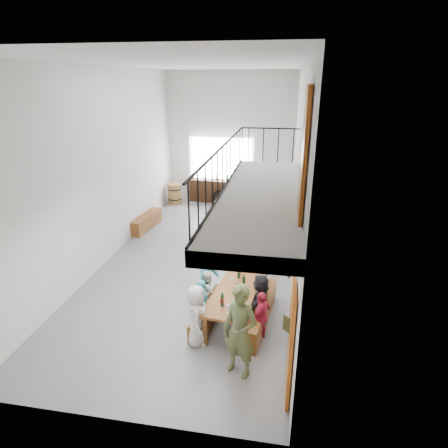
% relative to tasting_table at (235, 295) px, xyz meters
% --- Properties ---
extents(floor, '(12.00, 12.00, 0.00)m').
position_rel_tasting_table_xyz_m(floor, '(-1.51, 3.10, -0.71)').
color(floor, slate).
rests_on(floor, ground).
extents(room_walls, '(12.00, 12.00, 12.00)m').
position_rel_tasting_table_xyz_m(room_walls, '(-1.51, 3.10, 2.85)').
color(room_walls, silver).
rests_on(room_walls, ground).
extents(gateway_portal, '(2.80, 0.08, 2.80)m').
position_rel_tasting_table_xyz_m(gateway_portal, '(-1.91, 9.04, 0.69)').
color(gateway_portal, white).
rests_on(gateway_portal, ground).
extents(right_wall_decor, '(0.07, 8.28, 5.07)m').
position_rel_tasting_table_xyz_m(right_wall_decor, '(1.19, 1.23, 1.04)').
color(right_wall_decor, '#AB5C13').
rests_on(right_wall_decor, ground).
extents(balcony, '(1.52, 5.62, 4.00)m').
position_rel_tasting_table_xyz_m(balcony, '(0.47, -0.03, 2.26)').
color(balcony, silver).
rests_on(balcony, ground).
extents(tasting_table, '(1.15, 2.24, 0.79)m').
position_rel_tasting_table_xyz_m(tasting_table, '(0.00, 0.00, 0.00)').
color(tasting_table, brown).
rests_on(tasting_table, ground).
extents(bench_inner, '(0.56, 1.87, 0.43)m').
position_rel_tasting_table_xyz_m(bench_inner, '(-0.58, -0.04, -0.49)').
color(bench_inner, brown).
rests_on(bench_inner, ground).
extents(bench_wall, '(0.59, 2.28, 0.52)m').
position_rel_tasting_table_xyz_m(bench_wall, '(0.58, 0.09, -0.45)').
color(bench_wall, brown).
rests_on(bench_wall, ground).
extents(tableware, '(0.42, 1.52, 0.35)m').
position_rel_tasting_table_xyz_m(tableware, '(-0.01, -0.14, 0.23)').
color(tableware, black).
rests_on(tableware, tasting_table).
extents(side_bench, '(0.61, 1.86, 0.51)m').
position_rel_tasting_table_xyz_m(side_bench, '(-4.01, 5.14, -0.45)').
color(side_bench, brown).
rests_on(side_bench, ground).
extents(oak_barrel, '(0.59, 0.59, 0.87)m').
position_rel_tasting_table_xyz_m(oak_barrel, '(-3.84, 8.17, -0.27)').
color(oak_barrel, olive).
rests_on(oak_barrel, ground).
extents(serving_counter, '(1.89, 0.63, 0.98)m').
position_rel_tasting_table_xyz_m(serving_counter, '(-2.33, 8.75, -0.22)').
color(serving_counter, '#321A0E').
rests_on(serving_counter, ground).
extents(counter_bottles, '(1.62, 0.18, 0.28)m').
position_rel_tasting_table_xyz_m(counter_bottles, '(-2.33, 8.73, 0.41)').
color(counter_bottles, black).
rests_on(counter_bottles, serving_counter).
extents(guest_left_a, '(0.54, 0.72, 1.33)m').
position_rel_tasting_table_xyz_m(guest_left_a, '(-0.67, -0.82, -0.04)').
color(guest_left_a, silver).
rests_on(guest_left_a, ground).
extents(guest_left_b, '(0.35, 0.46, 1.12)m').
position_rel_tasting_table_xyz_m(guest_left_b, '(-0.68, -0.19, -0.15)').
color(guest_left_b, teal).
rests_on(guest_left_b, ground).
extents(guest_left_c, '(0.52, 0.60, 1.04)m').
position_rel_tasting_table_xyz_m(guest_left_c, '(-0.69, 0.38, -0.18)').
color(guest_left_c, silver).
rests_on(guest_left_c, ground).
extents(guest_left_d, '(0.72, 0.97, 1.33)m').
position_rel_tasting_table_xyz_m(guest_left_d, '(-0.77, 0.85, -0.04)').
color(guest_left_d, teal).
rests_on(guest_left_d, ground).
extents(guest_right_a, '(0.52, 0.72, 1.13)m').
position_rel_tasting_table_xyz_m(guest_right_a, '(0.62, -0.48, -0.14)').
color(guest_right_a, '#BA1F3A').
rests_on(guest_right_a, ground).
extents(guest_right_b, '(0.66, 1.20, 1.23)m').
position_rel_tasting_table_xyz_m(guest_right_b, '(0.55, 0.02, -0.09)').
color(guest_right_b, black).
rests_on(guest_right_b, ground).
extents(guest_right_c, '(0.53, 0.63, 1.10)m').
position_rel_tasting_table_xyz_m(guest_right_c, '(0.55, 0.78, -0.16)').
color(guest_right_c, silver).
rests_on(guest_right_c, ground).
extents(host_standing, '(0.79, 0.66, 1.83)m').
position_rel_tasting_table_xyz_m(host_standing, '(0.30, -1.51, 0.21)').
color(host_standing, '#4E5932').
rests_on(host_standing, ground).
extents(potted_plant, '(0.38, 0.35, 0.37)m').
position_rel_tasting_table_xyz_m(potted_plant, '(0.94, 4.09, -0.52)').
color(potted_plant, '#1A511E').
rests_on(potted_plant, ground).
extents(bicycle_near, '(1.86, 0.86, 0.94)m').
position_rel_tasting_table_xyz_m(bicycle_near, '(-1.29, 8.32, -0.24)').
color(bicycle_near, black).
rests_on(bicycle_near, ground).
extents(bicycle_far, '(1.88, 0.88, 1.09)m').
position_rel_tasting_table_xyz_m(bicycle_far, '(-0.29, 8.05, -0.16)').
color(bicycle_far, black).
rests_on(bicycle_far, ground).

